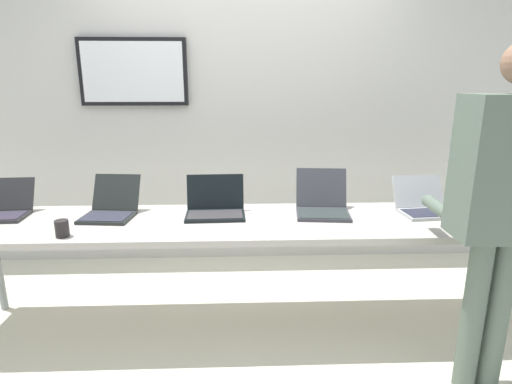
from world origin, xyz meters
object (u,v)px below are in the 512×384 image
object	(u,v)px
laptop_station_2	(215,206)
coffee_mug	(62,229)
laptop_station_4	(425,205)
person	(504,193)
laptop_station_3	(322,204)
workbench	(251,226)
laptop_station_1	(111,207)
equipment_box	(488,187)

from	to	relation	value
laptop_station_2	coffee_mug	bearing A→B (deg)	-156.21
laptop_station_2	laptop_station_4	world-z (taller)	laptop_station_2
laptop_station_2	person	distance (m)	1.60
coffee_mug	laptop_station_3	bearing A→B (deg)	14.16
laptop_station_3	person	world-z (taller)	person
workbench	laptop_station_3	size ratio (longest dim) A/B	8.98
laptop_station_3	person	bearing A→B (deg)	-47.25
laptop_station_4	laptop_station_2	bearing A→B (deg)	179.90
laptop_station_1	person	distance (m)	2.21
laptop_station_4	person	bearing A→B (deg)	-87.99
equipment_box	laptop_station_1	world-z (taller)	equipment_box
person	coffee_mug	world-z (taller)	person
equipment_box	laptop_station_4	size ratio (longest dim) A/B	1.15
equipment_box	coffee_mug	bearing A→B (deg)	-171.14
equipment_box	laptop_station_3	xyz separation A→B (m)	(-1.12, -0.03, -0.09)
workbench	coffee_mug	distance (m)	1.09
workbench	coffee_mug	size ratio (longest dim) A/B	38.94
person	coffee_mug	distance (m)	2.27
workbench	laptop_station_4	world-z (taller)	laptop_station_4
laptop_station_2	coffee_mug	size ratio (longest dim) A/B	4.00
person	laptop_station_3	bearing A→B (deg)	132.75
equipment_box	laptop_station_2	xyz separation A→B (m)	(-1.82, -0.05, -0.10)
workbench	laptop_station_1	distance (m)	0.91
laptop_station_2	person	xyz separation A→B (m)	(1.40, -0.74, 0.27)
laptop_station_1	laptop_station_4	bearing A→B (deg)	-0.16
coffee_mug	laptop_station_1	bearing A→B (deg)	66.71
equipment_box	laptop_station_2	size ratio (longest dim) A/B	1.12
laptop_station_2	coffee_mug	xyz separation A→B (m)	(-0.83, -0.36, -0.01)
laptop_station_2	laptop_station_3	bearing A→B (deg)	1.70
laptop_station_2	person	bearing A→B (deg)	-27.74
laptop_station_2	laptop_station_3	world-z (taller)	laptop_station_3
workbench	equipment_box	size ratio (longest dim) A/B	8.66
laptop_station_3	laptop_station_4	xyz separation A→B (m)	(0.67, -0.02, -0.01)
laptop_station_4	laptop_station_1	bearing A→B (deg)	179.84
laptop_station_1	laptop_station_4	world-z (taller)	laptop_station_1
laptop_station_3	workbench	bearing A→B (deg)	-163.97
workbench	laptop_station_2	distance (m)	0.27
equipment_box	laptop_station_1	bearing A→B (deg)	-178.97
equipment_box	laptop_station_2	world-z (taller)	equipment_box
workbench	person	size ratio (longest dim) A/B	2.13
laptop_station_1	laptop_station_2	distance (m)	0.67
laptop_station_2	person	world-z (taller)	person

